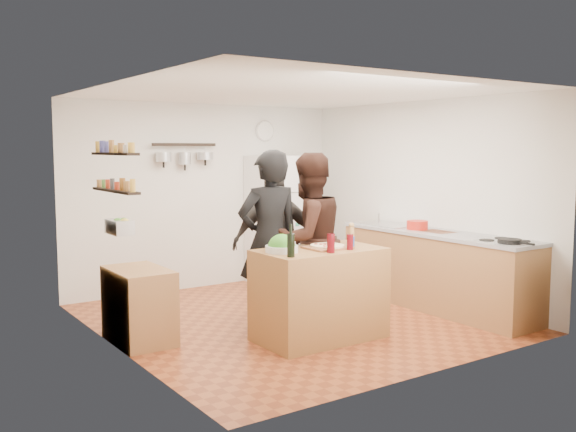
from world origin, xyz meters
TOP-DOWN VIEW (x-y plane):
  - room_shell at (0.00, 0.39)m, footprint 4.20×4.20m
  - prep_island at (-0.21, -0.77)m, footprint 1.25×0.72m
  - pizza_board at (-0.13, -0.79)m, footprint 0.42×0.34m
  - pizza at (-0.13, -0.79)m, footprint 0.34×0.34m
  - salad_bowl at (-0.63, -0.72)m, footprint 0.32×0.32m
  - wine_bottle at (-0.71, -0.99)m, footprint 0.07×0.07m
  - wine_glass_near at (-0.26, -1.01)m, footprint 0.08×0.08m
  - wine_glass_far at (0.01, -0.97)m, footprint 0.06×0.06m
  - pepper_mill at (0.24, -0.72)m, footprint 0.06×0.06m
  - salt_canister at (0.09, -0.89)m, footprint 0.07×0.07m
  - person_left at (-0.47, -0.24)m, footprint 0.74×0.53m
  - person_center at (-0.00, -0.28)m, footprint 0.93×0.74m
  - person_back at (-0.09, 0.22)m, footprint 1.07×0.70m
  - counter_run at (1.70, -0.55)m, footprint 0.63×2.63m
  - stove_top at (1.70, -1.50)m, footprint 0.60×0.62m
  - skillet at (1.60, -1.64)m, footprint 0.24×0.24m
  - sink at (1.70, 0.30)m, footprint 0.50×0.80m
  - cutting_board at (1.70, -0.55)m, footprint 0.30×0.40m
  - red_bowl at (1.65, -0.28)m, footprint 0.26×0.26m
  - fridge at (0.95, 1.75)m, footprint 0.70×0.68m
  - wall_clock at (0.95, 2.08)m, footprint 0.30×0.03m
  - spice_shelf_lower at (-1.93, 0.20)m, footprint 0.12×1.00m
  - spice_shelf_upper at (-1.93, 0.20)m, footprint 0.12×1.00m
  - produce_basket at (-1.90, 0.20)m, footprint 0.18×0.35m
  - side_table at (-1.74, 0.15)m, footprint 0.50×0.80m
  - pot_rack at (-0.35, 2.00)m, footprint 0.90×0.04m

SIDE VIEW (x-z plane):
  - side_table at x=-1.74m, z-range 0.00..0.73m
  - counter_run at x=1.70m, z-range 0.00..0.90m
  - prep_island at x=-0.21m, z-range 0.00..0.91m
  - person_back at x=-0.09m, z-range 0.00..1.69m
  - fridge at x=0.95m, z-range 0.00..1.80m
  - stove_top at x=1.70m, z-range 0.90..0.92m
  - cutting_board at x=1.70m, z-range 0.90..0.92m
  - sink at x=1.70m, z-range 0.90..0.93m
  - pizza_board at x=-0.13m, z-range 0.91..0.93m
  - person_center at x=0.00m, z-range 0.00..1.86m
  - pizza at x=-0.13m, z-range 0.93..0.95m
  - salad_bowl at x=-0.63m, z-range 0.91..0.97m
  - skillet at x=1.60m, z-range 0.92..0.97m
  - person_left at x=-0.47m, z-range 0.00..1.89m
  - salt_canister at x=0.09m, z-range 0.91..1.02m
  - red_bowl at x=1.65m, z-range 0.92..1.03m
  - wine_glass_far at x=0.01m, z-range 0.91..1.06m
  - pepper_mill at x=0.24m, z-range 0.91..1.09m
  - wine_glass_near at x=-0.26m, z-range 0.91..1.09m
  - wine_bottle at x=-0.71m, z-range 0.91..1.12m
  - produce_basket at x=-1.90m, z-range 1.08..1.22m
  - room_shell at x=0.00m, z-range -0.85..3.35m
  - spice_shelf_lower at x=-1.93m, z-range 1.49..1.51m
  - spice_shelf_upper at x=-1.93m, z-range 1.84..1.86m
  - pot_rack at x=-0.35m, z-range 1.93..1.97m
  - wall_clock at x=0.95m, z-range 2.00..2.30m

